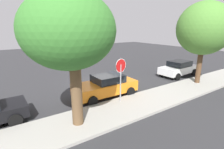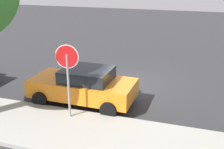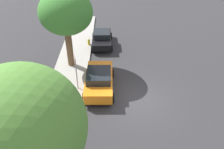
% 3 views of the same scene
% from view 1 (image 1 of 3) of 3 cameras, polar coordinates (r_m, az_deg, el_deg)
% --- Properties ---
extents(ground_plane, '(60.00, 60.00, 0.00)m').
position_cam_1_polar(ground_plane, '(14.93, -3.54, -2.68)').
color(ground_plane, '#2D2D30').
extents(sidewalk_curb, '(32.00, 2.75, 0.14)m').
position_cam_1_polar(sidewalk_curb, '(11.14, 10.08, -8.99)').
color(sidewalk_curb, '#9E9B93').
rests_on(sidewalk_curb, ground_plane).
extents(stop_sign, '(0.83, 0.13, 2.82)m').
position_cam_1_polar(stop_sign, '(10.38, 2.85, 0.49)').
color(stop_sign, gray).
rests_on(stop_sign, ground_plane).
extents(parked_car_orange, '(4.28, 2.12, 1.49)m').
position_cam_1_polar(parked_car_orange, '(11.86, -2.03, -3.62)').
color(parked_car_orange, orange).
rests_on(parked_car_orange, ground_plane).
extents(parked_car_white, '(4.09, 2.12, 1.45)m').
position_cam_1_polar(parked_car_white, '(18.05, 20.86, 1.97)').
color(parked_car_white, white).
rests_on(parked_car_white, ground_plane).
extents(street_tree_near_corner, '(4.07, 4.07, 6.51)m').
position_cam_1_polar(street_tree_near_corner, '(15.54, 27.79, 13.10)').
color(street_tree_near_corner, '#513823').
rests_on(street_tree_near_corner, ground_plane).
extents(street_tree_mid_block, '(3.95, 3.95, 6.10)m').
position_cam_1_polar(street_tree_mid_block, '(7.60, -13.99, 13.38)').
color(street_tree_mid_block, brown).
rests_on(street_tree_mid_block, ground_plane).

